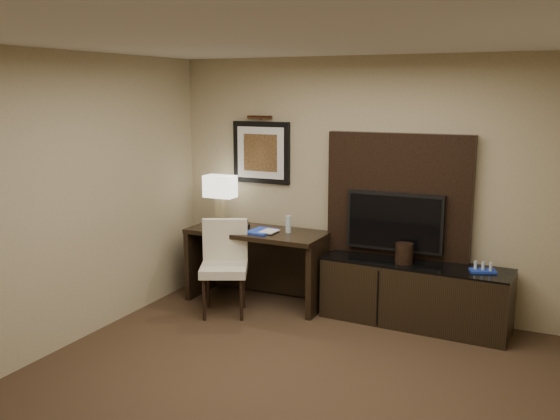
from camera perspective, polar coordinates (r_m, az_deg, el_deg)
The scene contains 18 objects.
floor at distance 4.87m, azimuth -1.01°, elevation -17.98°, with size 4.50×5.00×0.01m, color #352418.
ceiling at distance 4.28m, azimuth -1.13°, elevation 15.62°, with size 4.50×5.00×0.01m, color silver.
wall_back at distance 6.68m, azimuth 8.41°, elevation 2.20°, with size 4.50×0.01×2.70m, color tan.
wall_left at distance 5.72m, azimuth -21.76°, elevation 0.07°, with size 0.01×5.00×2.70m, color tan.
desk at distance 6.99m, azimuth -2.07°, elevation -5.16°, with size 1.54×0.66×0.82m, color black.
credenza at distance 6.49m, azimuth 12.20°, elevation -7.52°, with size 1.87×0.52×0.64m, color black.
tv_wall_panel at distance 6.55m, azimuth 10.75°, elevation 1.25°, with size 1.50×0.12×1.30m, color black.
tv at distance 6.50m, azimuth 10.46°, elevation -1.05°, with size 1.00×0.08×0.60m, color black.
artwork at distance 7.10m, azimuth -1.71°, elevation 5.27°, with size 0.70×0.04×0.70m, color black.
picture_light at distance 7.03m, azimuth -1.87°, elevation 8.48°, with size 0.04×0.04×0.30m, color #442515.
desk_chair at distance 6.61m, azimuth -5.15°, elevation -5.35°, with size 0.48×0.56×1.00m, color beige, non-canonical shape.
table_lamp at distance 7.16m, azimuth -5.48°, elevation 0.81°, with size 0.34×0.19×0.55m, color tan, non-canonical shape.
desk_phone at distance 6.93m, azimuth -3.87°, elevation -1.33°, with size 0.22×0.20×0.11m, color black, non-canonical shape.
blue_folder at distance 6.80m, azimuth -1.72°, elevation -1.95°, with size 0.25×0.33×0.02m, color #1B38B0.
book at distance 6.78m, azimuth -1.65°, elevation -1.08°, with size 0.17×0.02×0.23m, color tan.
water_bottle at distance 6.75m, azimuth 0.76°, elevation -1.32°, with size 0.06×0.06×0.19m, color #B2C5C9.
ice_bucket at distance 6.36m, azimuth 11.28°, elevation -3.90°, with size 0.18×0.18×0.20m, color black.
minibar_tray at distance 6.26m, azimuth 18.06°, elevation -5.02°, with size 0.24×0.14×0.09m, color #1A36AD, non-canonical shape.
Camera 1 is at (1.88, -3.83, 2.35)m, focal length 40.00 mm.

